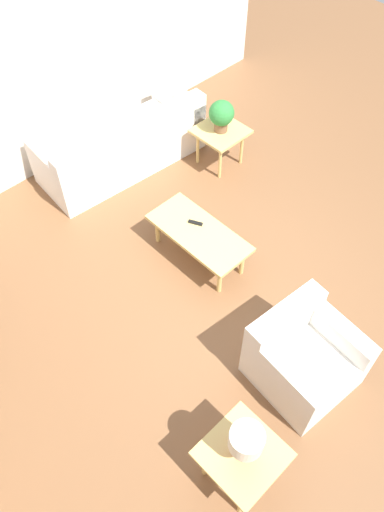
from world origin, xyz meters
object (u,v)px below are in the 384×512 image
sofa (123,147)px  side_table_lamp (242,456)px  coffee_table (199,235)px  side_table_plant (220,135)px  potted_plant (222,114)px  armchair (302,357)px  table_lamp (246,442)px

sofa → side_table_lamp: sofa is taller
coffee_table → side_table_plant: bearing=-54.2°
side_table_plant → potted_plant: potted_plant is taller
sofa → coffee_table: bearing=82.2°
sofa → armchair: (-3.45, 0.71, 0.01)m
sofa → coffee_table: size_ratio=1.89×
table_lamp → potted_plant: bearing=-43.6°
sofa → coffee_table: (-1.78, 0.39, 0.07)m
armchair → table_lamp: bearing=-162.2°
side_table_plant → potted_plant: size_ratio=1.44×
sofa → side_table_lamp: (-3.69, 1.80, 0.15)m
armchair → coffee_table: armchair is taller
side_table_lamp → potted_plant: 3.97m
coffee_table → side_table_plant: side_table_plant is taller
side_table_plant → armchair: bearing=147.9°
armchair → coffee_table: bearing=84.5°
armchair → coffee_table: (1.67, -0.33, 0.06)m
sofa → side_table_lamp: 4.11m
armchair → table_lamp: 1.20m
sofa → potted_plant: (-0.82, -0.94, 0.46)m
armchair → side_table_lamp: bearing=-162.2°
coffee_table → table_lamp: (-1.91, 1.41, 0.42)m
side_table_plant → sofa: bearing=48.7°
side_table_plant → side_table_lamp: bearing=136.4°
armchair → coffee_table: 1.71m
sofa → side_table_plant: size_ratio=3.74×
sofa → potted_plant: 1.33m
sofa → armchair: bearing=82.8°
sofa → side_table_plant: (-0.82, -0.94, 0.15)m
coffee_table → sofa: bearing=-12.3°
side_table_lamp → potted_plant: bearing=-43.6°
coffee_table → side_table_lamp: size_ratio=1.97×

